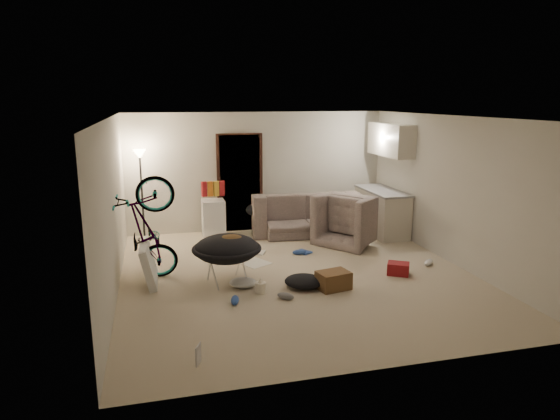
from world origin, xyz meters
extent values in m
cube|color=#C6B598|center=(0.00, 0.00, -0.01)|extent=(5.50, 6.00, 0.02)
cube|color=white|center=(0.00, 0.00, 2.51)|extent=(5.50, 6.00, 0.02)
cube|color=beige|center=(0.00, 3.01, 1.25)|extent=(5.50, 0.02, 2.50)
cube|color=beige|center=(0.00, -3.01, 1.25)|extent=(5.50, 0.02, 2.50)
cube|color=beige|center=(-2.76, 0.00, 1.25)|extent=(0.02, 6.00, 2.50)
cube|color=beige|center=(2.76, 0.00, 1.25)|extent=(0.02, 6.00, 2.50)
cube|color=black|center=(-0.40, 2.97, 1.02)|extent=(0.85, 0.10, 2.04)
cube|color=#331A12|center=(-0.40, 2.94, 1.02)|extent=(0.97, 0.04, 2.10)
cylinder|color=black|center=(-2.40, 2.65, 0.01)|extent=(0.28, 0.28, 0.03)
cylinder|color=black|center=(-2.40, 2.65, 0.85)|extent=(0.04, 0.04, 1.70)
cone|color=#FFE0A5|center=(-2.40, 2.65, 1.72)|extent=(0.24, 0.24, 0.18)
cube|color=beige|center=(2.43, 2.00, 0.44)|extent=(0.60, 1.50, 0.88)
cube|color=gray|center=(2.43, 2.00, 0.90)|extent=(0.64, 1.54, 0.04)
cube|color=beige|center=(2.56, 2.00, 1.95)|extent=(0.38, 1.40, 0.65)
imported|color=#333932|center=(0.86, 2.45, 0.32)|extent=(2.27, 1.01, 0.65)
imported|color=#333932|center=(1.61, 1.52, 0.36)|extent=(1.45, 1.47, 0.72)
imported|color=black|center=(-2.30, 0.30, 0.44)|extent=(1.73, 0.82, 0.98)
imported|color=maroon|center=(-1.82, -2.50, 0.01)|extent=(0.27, 0.24, 0.02)
cube|color=white|center=(-1.02, 2.55, 0.38)|extent=(0.45, 0.45, 0.77)
cube|color=maroon|center=(-1.19, 2.55, 1.00)|extent=(0.12, 0.10, 0.30)
cube|color=orange|center=(-1.07, 2.55, 1.00)|extent=(0.11, 0.08, 0.30)
cube|color=gold|center=(-0.95, 2.55, 1.00)|extent=(0.12, 0.10, 0.30)
cube|color=maroon|center=(-0.83, 2.55, 1.00)|extent=(0.10, 0.07, 0.30)
cylinder|color=silver|center=(-1.14, -0.10, 0.25)|extent=(0.70, 0.70, 0.49)
ellipsoid|color=black|center=(-1.14, -0.10, 0.55)|extent=(0.98, 0.98, 0.41)
torus|color=black|center=(-1.14, -0.10, 0.55)|extent=(1.06, 1.06, 0.08)
ellipsoid|color=brown|center=(-1.09, -0.13, 0.66)|extent=(0.57, 0.52, 0.22)
ellipsoid|color=black|center=(-0.09, 2.45, 0.54)|extent=(0.58, 0.49, 0.28)
cube|color=silver|center=(-2.30, 0.21, 0.31)|extent=(0.26, 0.95, 0.63)
cube|color=brown|center=(0.36, -0.74, 0.13)|extent=(0.52, 0.42, 0.27)
cube|color=maroon|center=(1.58, -0.42, 0.10)|extent=(0.42, 0.39, 0.20)
cylinder|color=white|center=(-0.73, -0.63, 0.08)|extent=(0.16, 0.16, 0.16)
cone|color=white|center=(-0.73, -0.63, 0.19)|extent=(0.09, 0.09, 0.07)
cube|color=silver|center=(-0.57, 0.75, 0.00)|extent=(0.65, 0.70, 0.01)
cube|color=#2C4EA0|center=(0.44, 1.07, 0.01)|extent=(0.32, 0.34, 0.03)
cube|color=silver|center=(-0.36, 1.23, 0.01)|extent=(0.30, 0.33, 0.02)
ellipsoid|color=#2C4EA0|center=(0.33, 0.97, 0.05)|extent=(0.26, 0.12, 0.09)
ellipsoid|color=slate|center=(-0.44, 2.13, 0.05)|extent=(0.27, 0.23, 0.10)
ellipsoid|color=#2C4EA0|center=(-1.16, -0.93, 0.05)|extent=(0.16, 0.29, 0.10)
ellipsoid|color=slate|center=(-0.43, -0.95, 0.05)|extent=(0.27, 0.24, 0.10)
ellipsoid|color=white|center=(2.30, -0.13, 0.05)|extent=(0.28, 0.26, 0.10)
ellipsoid|color=black|center=(-0.05, -0.58, 0.09)|extent=(0.72, 0.67, 0.19)
ellipsoid|color=black|center=(1.13, 2.18, 0.07)|extent=(0.46, 0.40, 0.13)
ellipsoid|color=silver|center=(-0.93, -0.33, 0.06)|extent=(0.50, 0.46, 0.13)
camera|label=1|loc=(-2.14, -7.33, 2.78)|focal=32.00mm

